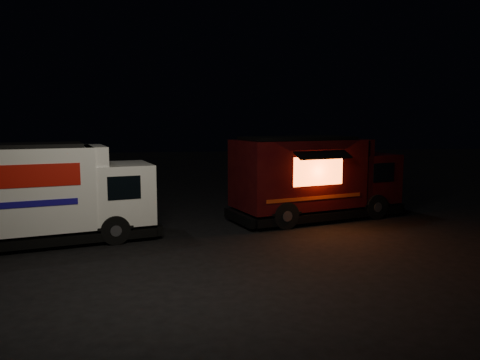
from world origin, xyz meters
TOP-DOWN VIEW (x-y plane):
  - ground at (0.00, 0.00)m, footprint 80.00×80.00m
  - white_truck at (-5.00, 1.24)m, footprint 6.77×3.69m
  - red_truck at (3.92, 3.34)m, footprint 6.83×4.02m

SIDE VIEW (x-z plane):
  - ground at x=0.00m, z-range 0.00..0.00m
  - white_truck at x=-5.00m, z-range 0.00..2.91m
  - red_truck at x=3.92m, z-range 0.00..2.99m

